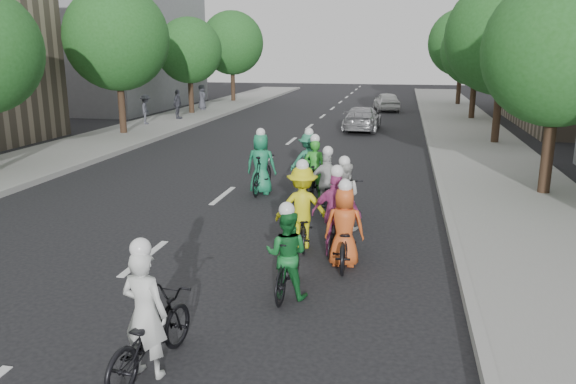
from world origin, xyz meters
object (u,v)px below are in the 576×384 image
(spectator_0, at_px, (146,109))
(cyclist_2, at_px, (302,214))
(cyclist_3, at_px, (336,222))
(spectator_2, at_px, (202,97))
(cyclist_1, at_px, (287,260))
(cyclist_0, at_px, (149,329))
(cyclist_5, at_px, (315,176))
(cyclist_6, at_px, (344,202))
(follow_car_lead, at_px, (362,119))
(spectator_1, at_px, (178,104))
(cyclist_8, at_px, (328,190))
(cyclist_7, at_px, (309,165))
(cyclist_4, at_px, (344,235))
(cyclist_9, at_px, (262,169))
(follow_car_trail, at_px, (387,101))

(spectator_0, bearing_deg, cyclist_2, -163.73)
(cyclist_3, xyz_separation_m, spectator_2, (-11.92, 25.11, 0.28))
(cyclist_2, bearing_deg, cyclist_1, 83.79)
(cyclist_0, distance_m, cyclist_5, 9.06)
(cyclist_6, height_order, follow_car_lead, cyclist_6)
(cyclist_5, distance_m, spectator_2, 23.40)
(cyclist_5, height_order, spectator_1, spectator_1)
(spectator_1, bearing_deg, cyclist_8, -147.07)
(cyclist_7, height_order, spectator_1, spectator_1)
(spectator_2, bearing_deg, follow_car_lead, -143.17)
(cyclist_4, relative_size, cyclist_7, 0.95)
(cyclist_3, height_order, cyclist_5, cyclist_3)
(follow_car_lead, bearing_deg, cyclist_8, 92.92)
(cyclist_7, relative_size, cyclist_8, 0.98)
(cyclist_2, xyz_separation_m, cyclist_9, (-1.93, 4.20, 0.00))
(cyclist_1, bearing_deg, cyclist_8, -88.01)
(follow_car_trail, xyz_separation_m, spectator_2, (-12.01, -3.15, 0.34))
(cyclist_2, distance_m, cyclist_7, 5.07)
(follow_car_lead, bearing_deg, spectator_2, -30.03)
(cyclist_4, distance_m, cyclist_6, 2.27)
(cyclist_6, height_order, spectator_0, spectator_0)
(cyclist_1, xyz_separation_m, cyclist_9, (-2.11, 6.63, 0.08))
(cyclist_4, height_order, spectator_2, spectator_2)
(cyclist_0, xyz_separation_m, cyclist_2, (1.07, 5.03, 0.11))
(cyclist_5, height_order, cyclist_6, cyclist_5)
(cyclist_5, xyz_separation_m, cyclist_7, (-0.34, 1.03, 0.08))
(follow_car_trail, bearing_deg, cyclist_2, 78.05)
(cyclist_7, bearing_deg, spectator_2, -70.69)
(cyclist_6, bearing_deg, spectator_1, -52.25)
(cyclist_6, bearing_deg, cyclist_9, -41.19)
(cyclist_3, distance_m, cyclist_8, 2.94)
(cyclist_7, height_order, cyclist_9, cyclist_9)
(follow_car_lead, bearing_deg, cyclist_5, 90.74)
(cyclist_7, bearing_deg, spectator_0, -56.50)
(cyclist_2, height_order, cyclist_7, cyclist_2)
(cyclist_4, height_order, cyclist_5, cyclist_5)
(cyclist_3, distance_m, cyclist_6, 1.78)
(cyclist_5, bearing_deg, spectator_0, -45.44)
(cyclist_2, bearing_deg, follow_car_trail, -102.15)
(cyclist_0, height_order, cyclist_6, cyclist_0)
(follow_car_trail, bearing_deg, cyclist_0, 76.45)
(cyclist_9, bearing_deg, cyclist_6, 135.40)
(cyclist_7, bearing_deg, cyclist_0, 79.24)
(follow_car_lead, height_order, spectator_2, spectator_2)
(cyclist_5, height_order, follow_car_trail, cyclist_5)
(cyclist_3, bearing_deg, spectator_2, -59.41)
(cyclist_1, height_order, cyclist_4, cyclist_4)
(cyclist_5, relative_size, cyclist_7, 0.94)
(cyclist_6, relative_size, cyclist_8, 1.04)
(follow_car_trail, bearing_deg, cyclist_1, 78.52)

